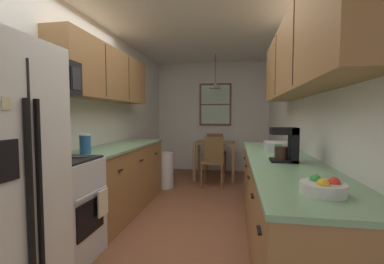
% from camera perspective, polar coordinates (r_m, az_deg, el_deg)
% --- Properties ---
extents(ground_plane, '(12.00, 12.00, 0.00)m').
position_cam_1_polar(ground_plane, '(3.81, 0.59, -16.39)').
color(ground_plane, brown).
extents(wall_left, '(0.10, 9.00, 2.55)m').
position_cam_1_polar(wall_left, '(4.02, -18.79, 3.03)').
color(wall_left, white).
rests_on(wall_left, ground).
extents(wall_right, '(0.10, 9.00, 2.55)m').
position_cam_1_polar(wall_right, '(3.62, 22.23, 2.92)').
color(wall_right, white).
rests_on(wall_right, ground).
extents(wall_back, '(4.40, 0.10, 2.55)m').
position_cam_1_polar(wall_back, '(6.21, 4.47, 3.32)').
color(wall_back, white).
rests_on(wall_back, ground).
extents(ceiling_slab, '(4.40, 9.00, 0.08)m').
position_cam_1_polar(ceiling_slab, '(3.81, 0.62, 23.39)').
color(ceiling_slab, white).
extents(stove_range, '(0.66, 0.59, 1.10)m').
position_cam_1_polar(stove_range, '(2.68, -27.44, -14.79)').
color(stove_range, silver).
rests_on(stove_range, ground).
extents(microwave_over_range, '(0.39, 0.62, 0.32)m').
position_cam_1_polar(microwave_over_range, '(2.65, -30.17, 10.64)').
color(microwave_over_range, black).
extents(counter_left, '(0.64, 1.97, 0.90)m').
position_cam_1_polar(counter_left, '(3.75, -15.47, -9.64)').
color(counter_left, olive).
rests_on(counter_left, ground).
extents(upper_cabinets_left, '(0.33, 2.05, 0.67)m').
position_cam_1_polar(upper_cabinets_left, '(3.71, -18.17, 11.78)').
color(upper_cabinets_left, olive).
extents(counter_right, '(0.64, 2.99, 0.90)m').
position_cam_1_polar(counter_right, '(2.72, 19.03, -14.78)').
color(counter_right, olive).
rests_on(counter_right, ground).
extents(upper_cabinets_right, '(0.33, 2.67, 0.69)m').
position_cam_1_polar(upper_cabinets_right, '(2.62, 22.98, 15.33)').
color(upper_cabinets_right, olive).
extents(dining_table, '(0.82, 0.71, 0.76)m').
position_cam_1_polar(dining_table, '(5.41, 5.05, -3.69)').
color(dining_table, olive).
rests_on(dining_table, ground).
extents(dining_chair_near, '(0.41, 0.41, 0.90)m').
position_cam_1_polar(dining_chair_near, '(4.87, 4.70, -5.90)').
color(dining_chair_near, brown).
rests_on(dining_chair_near, ground).
extents(dining_chair_far, '(0.45, 0.45, 0.90)m').
position_cam_1_polar(dining_chair_far, '(5.99, 5.23, -4.13)').
color(dining_chair_far, brown).
rests_on(dining_chair_far, ground).
extents(pendant_light, '(0.27, 0.27, 0.69)m').
position_cam_1_polar(pendant_light, '(5.40, 5.13, 10.11)').
color(pendant_light, black).
extents(back_window, '(0.74, 0.05, 0.98)m').
position_cam_1_polar(back_window, '(6.14, 5.14, 6.03)').
color(back_window, brown).
extents(trash_bin, '(0.32, 0.32, 0.64)m').
position_cam_1_polar(trash_bin, '(4.76, -6.00, -8.34)').
color(trash_bin, silver).
rests_on(trash_bin, ground).
extents(storage_canister, '(0.11, 0.11, 0.21)m').
position_cam_1_polar(storage_canister, '(2.95, -22.45, -2.43)').
color(storage_canister, '#265999').
rests_on(storage_canister, counter_left).
extents(dish_towel, '(0.02, 0.16, 0.24)m').
position_cam_1_polar(dish_towel, '(2.61, -19.00, -14.47)').
color(dish_towel, beige).
extents(coffee_maker, '(0.22, 0.18, 0.30)m').
position_cam_1_polar(coffee_maker, '(2.39, 20.21, -2.47)').
color(coffee_maker, black).
rests_on(coffee_maker, counter_right).
extents(mug_by_coffeemaker, '(0.11, 0.07, 0.10)m').
position_cam_1_polar(mug_by_coffeemaker, '(2.83, 18.49, -3.66)').
color(mug_by_coffeemaker, '#3F7F4C').
rests_on(mug_by_coffeemaker, counter_right).
extents(fruit_bowl, '(0.22, 0.22, 0.09)m').
position_cam_1_polar(fruit_bowl, '(1.50, 26.87, -10.76)').
color(fruit_bowl, silver).
rests_on(fruit_bowl, counter_right).
extents(dish_rack, '(0.28, 0.34, 0.10)m').
position_cam_1_polar(dish_rack, '(3.13, 18.34, -3.02)').
color(dish_rack, silver).
rests_on(dish_rack, counter_right).
extents(table_serving_bowl, '(0.18, 0.18, 0.06)m').
position_cam_1_polar(table_serving_bowl, '(5.39, 4.24, -1.89)').
color(table_serving_bowl, silver).
rests_on(table_serving_bowl, dining_table).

